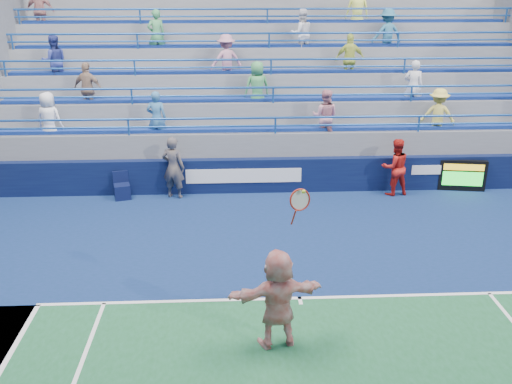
{
  "coord_description": "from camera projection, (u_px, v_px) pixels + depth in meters",
  "views": [
    {
      "loc": [
        -1.43,
        -10.44,
        6.37
      ],
      "look_at": [
        -0.8,
        2.5,
        1.5
      ],
      "focal_mm": 40.0,
      "sensor_mm": 36.0,
      "label": 1
    }
  ],
  "objects": [
    {
      "name": "sponsor_wall",
      "position": [
        275.0,
        175.0,
        17.95
      ],
      "size": [
        18.0,
        0.32,
        1.1
      ],
      "color": "#090F35",
      "rests_on": "ground"
    },
    {
      "name": "ball_girl",
      "position": [
        395.0,
        167.0,
        17.59
      ],
      "size": [
        0.97,
        0.81,
        1.8
      ],
      "primitive_type": "imported",
      "rotation": [
        0.0,
        0.0,
        3.3
      ],
      "color": "red",
      "rests_on": "ground"
    },
    {
      "name": "bleacher_stand",
      "position": [
        267.0,
        117.0,
        21.12
      ],
      "size": [
        18.0,
        5.61,
        6.13
      ],
      "color": "slate",
      "rests_on": "ground"
    },
    {
      "name": "line_judge",
      "position": [
        173.0,
        168.0,
        17.33
      ],
      "size": [
        0.82,
        0.66,
        1.94
      ],
      "primitive_type": "imported",
      "rotation": [
        0.0,
        0.0,
        2.82
      ],
      "color": "#141E39",
      "rests_on": "ground"
    },
    {
      "name": "serve_speed_board",
      "position": [
        462.0,
        176.0,
        18.04
      ],
      "size": [
        1.47,
        0.39,
        1.01
      ],
      "color": "black",
      "rests_on": "ground"
    },
    {
      "name": "ground",
      "position": [
        300.0,
        299.0,
        12.07
      ],
      "size": [
        120.0,
        120.0,
        0.0
      ],
      "primitive_type": "plane",
      "color": "#333538"
    },
    {
      "name": "tennis_player",
      "position": [
        278.0,
        299.0,
        10.26
      ],
      "size": [
        1.85,
        0.91,
        3.07
      ],
      "color": "white",
      "rests_on": "ground"
    },
    {
      "name": "judge_chair",
      "position": [
        122.0,
        190.0,
        17.47
      ],
      "size": [
        0.57,
        0.58,
        0.83
      ],
      "color": "#0B1237",
      "rests_on": "ground"
    }
  ]
}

